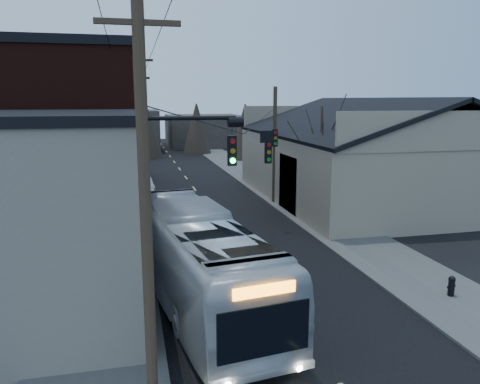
{
  "coord_description": "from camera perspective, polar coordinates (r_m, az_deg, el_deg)",
  "views": [
    {
      "loc": [
        -5.29,
        -7.53,
        7.62
      ],
      "look_at": [
        0.05,
        15.04,
        3.0
      ],
      "focal_mm": 35.0,
      "sensor_mm": 36.0,
      "label": 1
    }
  ],
  "objects": [
    {
      "name": "building_brick",
      "position": [
        28.05,
        -23.02,
        5.01
      ],
      "size": [
        10.0,
        12.0,
        10.0
      ],
      "primitive_type": "cube",
      "color": "black",
      "rests_on": "ground"
    },
    {
      "name": "parked_car",
      "position": [
        39.53,
        -11.68,
        0.83
      ],
      "size": [
        1.79,
        3.91,
        1.24
      ],
      "primitive_type": "imported",
      "rotation": [
        0.0,
        0.0,
        0.13
      ],
      "color": "#AFB0B7",
      "rests_on": "ground"
    },
    {
      "name": "sidewalk_left",
      "position": [
        38.3,
        -14.87,
        -0.5
      ],
      "size": [
        4.0,
        110.0,
        0.12
      ],
      "primitive_type": "cube",
      "color": "#474744",
      "rests_on": "ground"
    },
    {
      "name": "utility_lines",
      "position": [
        31.86,
        -9.42,
        6.31
      ],
      "size": [
        11.24,
        45.28,
        10.5
      ],
      "color": "#382B1E",
      "rests_on": "ground"
    },
    {
      "name": "building_far_right",
      "position": [
        78.66,
        -4.34,
        7.5
      ],
      "size": [
        12.0,
        14.0,
        5.0
      ],
      "primitive_type": "cube",
      "color": "#322E28",
      "rests_on": "ground"
    },
    {
      "name": "fire_hydrant",
      "position": [
        20.19,
        24.38,
        -10.3
      ],
      "size": [
        0.39,
        0.27,
        0.8
      ],
      "rotation": [
        0.0,
        0.0,
        0.3
      ],
      "color": "black",
      "rests_on": "sidewalk_right"
    },
    {
      "name": "bare_tree",
      "position": [
        30.21,
        9.79,
        3.46
      ],
      "size": [
        0.4,
        0.4,
        7.2
      ],
      "primitive_type": "cone",
      "color": "black",
      "rests_on": "ground"
    },
    {
      "name": "warehouse",
      "position": [
        37.64,
        15.91,
        3.32
      ],
      "size": [
        16.16,
        20.6,
        7.73
      ],
      "color": "gray",
      "rests_on": "ground"
    },
    {
      "name": "building_far_left",
      "position": [
        72.68,
        -13.97,
        7.29
      ],
      "size": [
        10.0,
        12.0,
        6.0
      ],
      "primitive_type": "cube",
      "color": "#322E28",
      "rests_on": "ground"
    },
    {
      "name": "building_left_far",
      "position": [
        43.92,
        -18.84,
        5.28
      ],
      "size": [
        9.0,
        14.0,
        7.0
      ],
      "primitive_type": "cube",
      "color": "#322E28",
      "rests_on": "ground"
    },
    {
      "name": "road_surface",
      "position": [
        38.65,
        -5.2,
        -0.14
      ],
      "size": [
        9.0,
        110.0,
        0.02
      ],
      "primitive_type": "cube",
      "color": "black",
      "rests_on": "ground"
    },
    {
      "name": "sidewalk_right",
      "position": [
        40.05,
        4.04,
        0.36
      ],
      "size": [
        4.0,
        110.0,
        0.12
      ],
      "primitive_type": "cube",
      "color": "#474744",
      "rests_on": "ground"
    },
    {
      "name": "building_clapboard",
      "position": [
        17.43,
        -25.24,
        -3.5
      ],
      "size": [
        8.0,
        8.0,
        7.0
      ],
      "primitive_type": "cube",
      "color": "#6F665D",
      "rests_on": "ground"
    },
    {
      "name": "bus",
      "position": [
        17.84,
        -5.26,
        -7.97
      ],
      "size": [
        4.62,
        12.89,
        3.51
      ],
      "primitive_type": "imported",
      "rotation": [
        0.0,
        0.0,
        3.28
      ],
      "color": "silver",
      "rests_on": "ground"
    }
  ]
}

